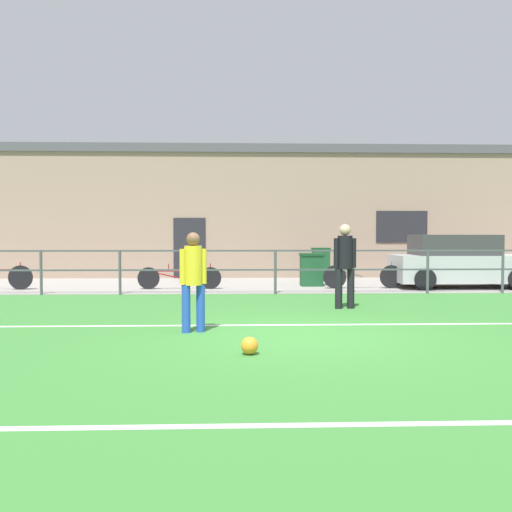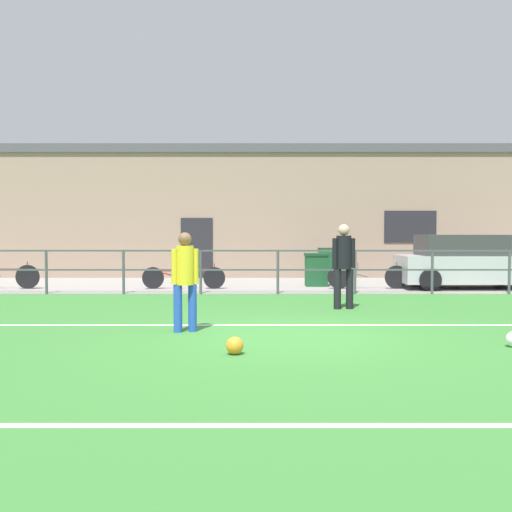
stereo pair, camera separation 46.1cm
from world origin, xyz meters
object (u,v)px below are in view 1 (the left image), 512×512
(player_goalkeeper, at_px, (345,261))
(bicycle_parked_1, at_px, (179,278))
(bicycle_parked_2, at_px, (363,276))
(player_striker, at_px, (193,276))
(soccer_ball_spare, at_px, (250,346))
(parked_car_red, at_px, (458,262))
(trash_bin_0, at_px, (321,264))
(trash_bin_1, at_px, (311,269))

(player_goalkeeper, distance_m, bicycle_parked_1, 5.62)
(bicycle_parked_1, bearing_deg, bicycle_parked_2, -0.00)
(player_striker, bearing_deg, player_goalkeeper, -155.32)
(player_striker, xyz_separation_m, bicycle_parked_1, (-0.90, 6.76, -0.57))
(soccer_ball_spare, bearing_deg, bicycle_parked_1, 101.74)
(parked_car_red, xyz_separation_m, trash_bin_0, (-3.63, 2.31, -0.17))
(player_goalkeeper, bearing_deg, bicycle_parked_2, -114.48)
(player_striker, xyz_separation_m, bicycle_parked_2, (4.27, 6.76, -0.55))
(player_goalkeeper, bearing_deg, player_striker, 35.95)
(trash_bin_0, bearing_deg, soccer_ball_spare, -103.30)
(player_goalkeeper, xyz_separation_m, trash_bin_0, (0.48, 6.55, -0.44))
(parked_car_red, xyz_separation_m, trash_bin_1, (-4.17, 0.58, -0.23))
(bicycle_parked_2, bearing_deg, soccer_ball_spare, -111.98)
(bicycle_parked_2, xyz_separation_m, trash_bin_0, (-0.82, 2.53, 0.20))
(trash_bin_0, bearing_deg, trash_bin_1, -107.38)
(trash_bin_0, bearing_deg, bicycle_parked_1, -149.86)
(player_goalkeeper, relative_size, bicycle_parked_1, 0.76)
(player_striker, bearing_deg, bicycle_parked_1, -100.33)
(player_goalkeeper, distance_m, trash_bin_0, 6.58)
(trash_bin_0, relative_size, trash_bin_1, 1.12)
(soccer_ball_spare, bearing_deg, trash_bin_1, 77.47)
(player_goalkeeper, height_order, soccer_ball_spare, player_goalkeeper)
(parked_car_red, bearing_deg, trash_bin_1, 172.04)
(player_goalkeeper, height_order, parked_car_red, player_goalkeeper)
(bicycle_parked_1, bearing_deg, player_striker, -82.45)
(player_goalkeeper, bearing_deg, bicycle_parked_1, -52.74)
(player_striker, height_order, soccer_ball_spare, player_striker)
(player_goalkeeper, relative_size, player_striker, 1.11)
(player_goalkeeper, height_order, trash_bin_0, player_goalkeeper)
(soccer_ball_spare, height_order, bicycle_parked_1, bicycle_parked_1)
(player_goalkeeper, xyz_separation_m, parked_car_red, (4.11, 4.24, -0.27))
(bicycle_parked_1, xyz_separation_m, trash_bin_0, (4.35, 2.53, 0.22))
(trash_bin_0, bearing_deg, bicycle_parked_2, -72.10)
(player_striker, xyz_separation_m, parked_car_red, (7.08, 6.97, -0.17))
(bicycle_parked_2, relative_size, trash_bin_1, 2.34)
(trash_bin_1, bearing_deg, parked_car_red, -7.96)
(player_goalkeeper, height_order, player_striker, player_goalkeeper)
(parked_car_red, bearing_deg, player_striker, -135.44)
(soccer_ball_spare, distance_m, trash_bin_0, 11.29)
(soccer_ball_spare, xyz_separation_m, parked_car_red, (6.22, 8.67, 0.62))
(player_striker, height_order, trash_bin_0, player_striker)
(player_striker, bearing_deg, trash_bin_0, -128.30)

